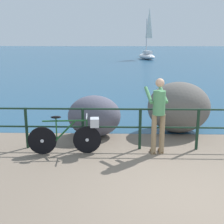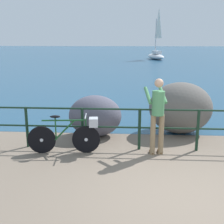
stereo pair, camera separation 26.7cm
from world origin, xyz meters
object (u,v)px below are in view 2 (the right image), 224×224
(bicycle, at_px, (70,134))
(breakwater_boulder_main, at_px, (180,108))
(person_at_railing, at_px, (158,113))
(sailboat, at_px, (156,54))
(breakwater_boulder_left, at_px, (95,116))

(bicycle, bearing_deg, breakwater_boulder_main, 26.37)
(person_at_railing, relative_size, breakwater_boulder_main, 1.00)
(breakwater_boulder_main, relative_size, sailboat, 0.29)
(bicycle, relative_size, breakwater_boulder_left, 1.17)
(bicycle, distance_m, breakwater_boulder_main, 3.32)
(person_at_railing, height_order, breakwater_boulder_main, person_at_railing)
(bicycle, distance_m, breakwater_boulder_left, 1.36)
(breakwater_boulder_left, distance_m, sailboat, 30.23)
(breakwater_boulder_main, xyz_separation_m, breakwater_boulder_left, (-2.38, -0.46, -0.15))
(person_at_railing, bearing_deg, breakwater_boulder_left, 40.21)
(person_at_railing, xyz_separation_m, breakwater_boulder_left, (-1.58, 1.23, -0.42))
(breakwater_boulder_main, height_order, breakwater_boulder_left, breakwater_boulder_main)
(person_at_railing, distance_m, breakwater_boulder_left, 2.04)
(person_at_railing, distance_m, breakwater_boulder_main, 1.88)
(person_at_railing, bearing_deg, breakwater_boulder_main, -37.37)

